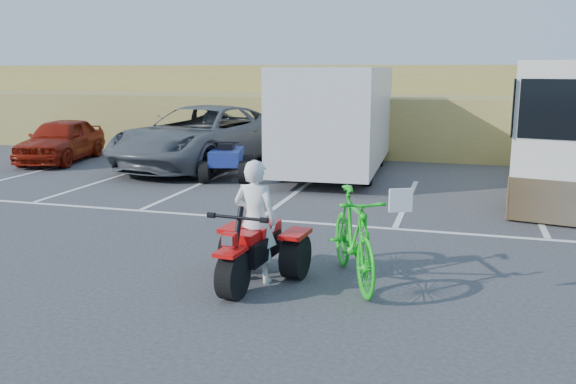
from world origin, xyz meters
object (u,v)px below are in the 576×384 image
(red_trike_atv, at_px, (252,284))
(grey_pickup, at_px, (202,136))
(cargo_trailer, at_px, (337,117))
(rider, at_px, (255,221))
(quad_atv_blue, at_px, (227,179))
(quad_atv_green, at_px, (301,178))
(red_car, at_px, (61,140))
(green_dirt_bike, at_px, (354,237))

(red_trike_atv, height_order, grey_pickup, grey_pickup)
(grey_pickup, xyz_separation_m, cargo_trailer, (4.22, -0.11, 0.70))
(red_trike_atv, distance_m, rider, 0.89)
(quad_atv_blue, bearing_deg, rider, -79.92)
(cargo_trailer, height_order, quad_atv_green, cargo_trailer)
(grey_pickup, xyz_separation_m, red_car, (-4.80, -0.33, -0.23))
(cargo_trailer, bearing_deg, rider, -87.85)
(red_car, bearing_deg, grey_pickup, -7.73)
(rider, height_order, quad_atv_green, rider)
(green_dirt_bike, xyz_separation_m, quad_atv_blue, (-4.73, 7.08, -0.66))
(quad_atv_green, bearing_deg, red_car, 154.66)
(red_car, bearing_deg, quad_atv_blue, -25.50)
(red_trike_atv, xyz_separation_m, green_dirt_bike, (1.35, 0.48, 0.66))
(red_car, relative_size, quad_atv_green, 2.84)
(rider, relative_size, cargo_trailer, 0.27)
(green_dirt_bike, bearing_deg, cargo_trailer, 79.33)
(cargo_trailer, relative_size, quad_atv_blue, 3.81)
(red_trike_atv, xyz_separation_m, cargo_trailer, (-0.73, 9.36, 1.62))
(rider, height_order, quad_atv_blue, rider)
(red_car, bearing_deg, rider, -54.25)
(grey_pickup, height_order, red_car, grey_pickup)
(grey_pickup, height_order, quad_atv_green, grey_pickup)
(green_dirt_bike, bearing_deg, red_car, 118.18)
(rider, distance_m, quad_atv_blue, 8.21)
(red_trike_atv, xyz_separation_m, grey_pickup, (-4.96, 9.47, 0.92))
(quad_atv_blue, xyz_separation_m, quad_atv_green, (1.89, 0.70, 0.00))
(green_dirt_bike, distance_m, quad_atv_green, 8.31)
(green_dirt_bike, height_order, quad_atv_blue, green_dirt_bike)
(cargo_trailer, bearing_deg, red_car, 178.87)
(grey_pickup, height_order, quad_atv_blue, grey_pickup)
(red_trike_atv, distance_m, green_dirt_bike, 1.58)
(green_dirt_bike, bearing_deg, quad_atv_green, 86.20)
(rider, distance_m, grey_pickup, 10.56)
(quad_atv_blue, bearing_deg, red_trike_atv, -80.43)
(quad_atv_green, bearing_deg, cargo_trailer, 35.86)
(quad_atv_green, bearing_deg, quad_atv_blue, -179.04)
(quad_atv_green, bearing_deg, rider, -98.74)
(red_trike_atv, height_order, cargo_trailer, cargo_trailer)
(green_dirt_bike, height_order, grey_pickup, grey_pickup)
(rider, xyz_separation_m, cargo_trailer, (-0.75, 9.21, 0.75))
(rider, height_order, red_car, rider)
(rider, bearing_deg, quad_atv_blue, -60.40)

